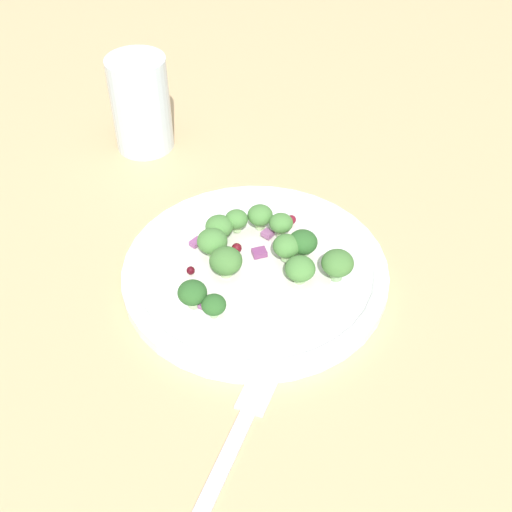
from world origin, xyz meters
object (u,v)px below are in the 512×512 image
Objects in this scene: broccoli_floret_2 at (260,216)px; broccoli_floret_1 at (223,263)px; water_glass at (141,104)px; plate at (256,270)px; fork at (225,461)px; broccoli_floret_0 at (214,305)px.

broccoli_floret_1 is at bearing 26.15° from broccoli_floret_2.
water_glass is at bearing -103.81° from broccoli_floret_1.
plate is 9.86× the size of broccoli_floret_2.
broccoli_floret_2 is (-3.58, -4.06, 2.07)cm from plate.
broccoli_floret_1 is at bearing -14.59° from plate.
fork is at bearing 46.62° from broccoli_floret_2.
broccoli_floret_0 is 0.87× the size of broccoli_floret_2.
plate is 5.79cm from broccoli_floret_2.
fork is 1.55× the size of water_glass.
water_glass reaches higher than broccoli_floret_1.
broccoli_floret_0 is 0.72× the size of broccoli_floret_1.
broccoli_floret_2 reaches higher than broccoli_floret_0.
water_glass reaches higher than broccoli_floret_2.
water_glass reaches higher than fork.
broccoli_floret_0 is 11.98cm from broccoli_floret_2.
broccoli_floret_2 is at bearing 91.84° from water_glass.
broccoli_floret_0 is at bearing 21.77° from plate.
water_glass is (-16.17, -38.83, 5.16)cm from fork.
broccoli_floret_0 is 0.20× the size of water_glass.
plate is at bearing 83.40° from water_glass.
broccoli_floret_1 is at bearing 76.19° from water_glass.
broccoli_floret_0 is 29.28cm from water_glass.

